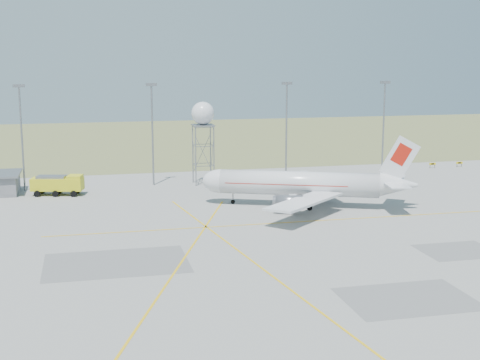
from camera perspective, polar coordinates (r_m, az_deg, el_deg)
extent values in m
plane|color=gray|center=(75.94, 5.54, -9.37)|extent=(400.00, 400.00, 0.00)
cube|color=olive|center=(210.41, -6.74, 3.45)|extent=(400.00, 120.00, 0.03)
cylinder|color=gray|center=(134.97, -18.11, 3.31)|extent=(0.36, 0.36, 20.00)
cube|color=gray|center=(134.16, -18.36, 7.64)|extent=(2.20, 0.50, 0.60)
cylinder|color=gray|center=(135.11, -7.47, 3.76)|extent=(0.36, 0.36, 20.00)
cube|color=gray|center=(134.30, -7.58, 8.08)|extent=(2.20, 0.50, 0.60)
cylinder|color=gray|center=(140.64, 3.98, 4.09)|extent=(0.36, 0.36, 20.00)
cube|color=gray|center=(139.86, 4.03, 8.24)|extent=(2.20, 0.50, 0.60)
cylinder|color=gray|center=(148.59, 12.13, 4.22)|extent=(0.36, 0.36, 20.00)
cube|color=gray|center=(147.85, 12.29, 8.15)|extent=(2.20, 0.50, 0.60)
cylinder|color=black|center=(161.97, 15.91, 1.13)|extent=(0.10, 0.10, 0.80)
cylinder|color=black|center=(162.55, 16.28, 1.15)|extent=(0.10, 0.10, 0.80)
cube|color=yellow|center=(162.18, 16.10, 1.33)|extent=(1.60, 0.15, 0.50)
cube|color=black|center=(162.11, 16.12, 1.33)|extent=(0.80, 0.03, 0.30)
cylinder|color=black|center=(165.47, 18.03, 1.21)|extent=(0.10, 0.10, 0.80)
cylinder|color=black|center=(166.09, 18.38, 1.22)|extent=(0.10, 0.10, 0.80)
cube|color=yellow|center=(165.69, 18.22, 1.40)|extent=(1.60, 0.15, 0.50)
cube|color=black|center=(165.62, 18.23, 1.40)|extent=(0.80, 0.03, 0.30)
cylinder|color=silver|center=(116.16, 5.04, -0.30)|extent=(26.98, 14.30, 4.22)
ellipsoid|color=silver|center=(117.89, -1.62, -0.10)|extent=(7.85, 6.46, 4.22)
cube|color=black|center=(118.02, -2.23, 0.22)|extent=(2.36, 2.75, 1.03)
cone|color=silver|center=(116.19, 13.37, -0.38)|extent=(7.46, 6.30, 4.22)
cube|color=silver|center=(115.45, 13.47, 1.78)|extent=(6.38, 2.85, 7.94)
cube|color=#B5180C|center=(115.36, 13.59, 2.14)|extent=(3.50, 1.71, 4.07)
cube|color=silver|center=(119.36, 13.02, 0.18)|extent=(5.32, 6.65, 0.19)
cube|color=silver|center=(112.74, 13.24, -0.43)|extent=(5.32, 6.65, 0.19)
cube|color=silver|center=(125.58, 6.07, 0.02)|extent=(6.15, 17.17, 0.38)
cube|color=silver|center=(106.99, 5.51, -1.82)|extent=(15.97, 15.02, 0.38)
cylinder|color=slate|center=(122.61, 4.74, -0.67)|extent=(5.02, 3.93, 2.43)
cylinder|color=slate|center=(110.67, 4.25, -1.89)|extent=(5.02, 3.93, 2.43)
cube|color=#B5180C|center=(116.31, 4.01, -0.21)|extent=(21.14, 11.94, 0.13)
cylinder|color=black|center=(118.23, -0.61, -1.81)|extent=(0.96, 0.96, 0.95)
cube|color=black|center=(116.76, 6.05, -2.03)|extent=(3.38, 6.26, 0.95)
cylinder|color=gray|center=(116.65, 6.05, -1.80)|extent=(0.33, 0.33, 1.90)
cylinder|color=gray|center=(133.72, -3.80, 2.03)|extent=(0.22, 0.22, 12.03)
cylinder|color=gray|center=(134.37, -2.24, 2.08)|extent=(0.22, 0.22, 12.03)
cylinder|color=gray|center=(137.96, -2.53, 2.30)|extent=(0.22, 0.22, 12.03)
cylinder|color=gray|center=(137.34, -4.05, 2.25)|extent=(0.22, 0.22, 12.03)
cube|color=gray|center=(135.09, -3.18, 4.69)|extent=(4.30, 4.30, 0.23)
sphere|color=silver|center=(134.86, -3.19, 5.71)|extent=(4.63, 4.63, 4.63)
cube|color=gold|center=(129.82, -15.32, -0.33)|extent=(9.98, 5.29, 2.32)
cube|color=gold|center=(128.79, -13.90, 0.08)|extent=(3.15, 3.46, 1.48)
cube|color=black|center=(128.59, -13.58, 0.12)|extent=(0.74, 2.69, 1.06)
cube|color=gray|center=(129.87, -15.80, 0.26)|extent=(5.72, 3.69, 0.42)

